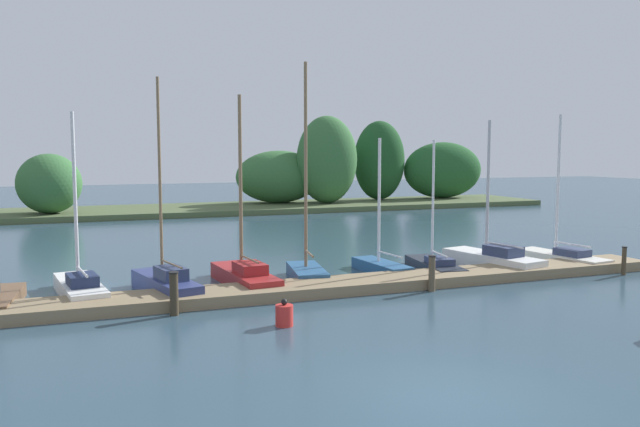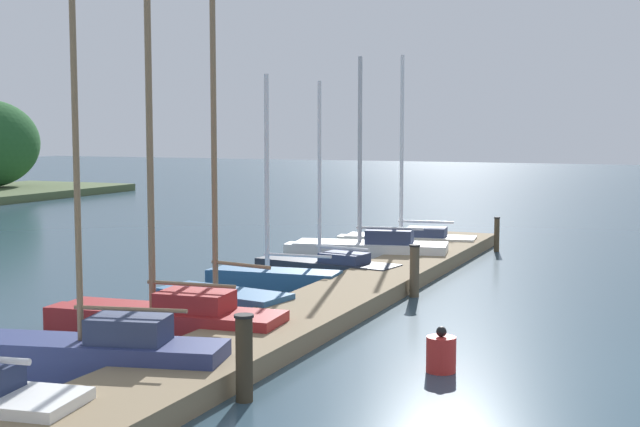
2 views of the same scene
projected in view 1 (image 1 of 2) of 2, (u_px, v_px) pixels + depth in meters
ground at (449, 397)px, 11.56m from camera, size 160.00×160.00×0.00m
dock_pier at (295, 289)px, 19.76m from camera, size 27.65×1.80×0.35m
far_shore at (218, 178)px, 47.41m from camera, size 59.78×8.00×7.27m
sailboat_2 at (79, 286)px, 19.45m from camera, size 1.65×4.33×5.69m
sailboat_3 at (164, 282)px, 19.71m from camera, size 1.80×4.15×6.76m
sailboat_4 at (244, 274)px, 21.12m from camera, size 1.49×4.56×6.35m
sailboat_5 at (306, 267)px, 22.08m from camera, size 1.52×3.09×7.53m
sailboat_6 at (380, 264)px, 23.46m from camera, size 1.16×3.28×4.98m
sailboat_7 at (434, 264)px, 23.63m from camera, size 1.58×4.01×4.91m
sailboat_8 at (490, 258)px, 24.21m from camera, size 2.03×4.59×5.66m
sailboat_9 at (559, 256)px, 25.20m from camera, size 1.68×4.33×5.94m
mooring_piling_1 at (174, 293)px, 17.27m from camera, size 0.27×0.27×1.21m
mooring_piling_2 at (432, 273)px, 20.25m from camera, size 0.24×0.24×1.17m
mooring_piling_3 at (624, 261)px, 22.92m from camera, size 0.18×0.18×1.05m
channel_buoy_0 at (284, 315)px, 16.25m from camera, size 0.46×0.46×0.71m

